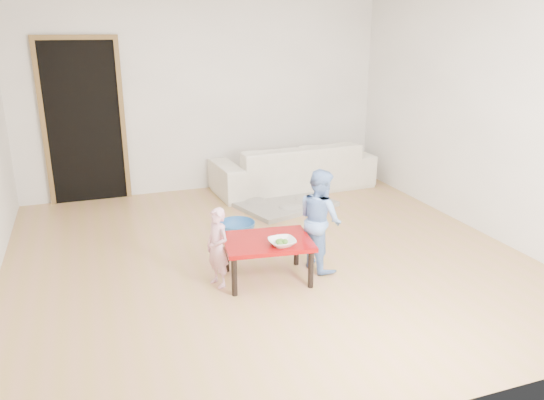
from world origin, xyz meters
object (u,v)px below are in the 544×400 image
child_pink (218,248)px  child_blue (320,219)px  bowl (282,242)px  red_table (267,259)px  basin (237,228)px  sofa (293,166)px

child_pink → child_blue: child_blue is taller
bowl → red_table: bearing=115.2°
child_blue → basin: size_ratio=2.37×
red_table → basin: (0.05, 1.19, -0.13)m
red_table → basin: bearing=87.6°
red_table → bowl: size_ratio=3.33×
red_table → bowl: 0.29m
child_blue → sofa: bearing=-25.3°
bowl → basin: bearing=91.2°
sofa → red_table: sofa is taller
child_blue → basin: (-0.50, 1.11, -0.42)m
child_pink → child_blue: 1.01m
sofa → bowl: 2.98m
sofa → basin: bearing=45.0°
sofa → red_table: 2.87m
sofa → child_pink: child_pink is taller
child_pink → child_blue: size_ratio=0.74×
red_table → basin: 1.20m
child_pink → red_table: bearing=63.8°
red_table → child_blue: size_ratio=0.80×
basin → bowl: bearing=-88.8°
child_blue → red_table: bearing=89.1°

